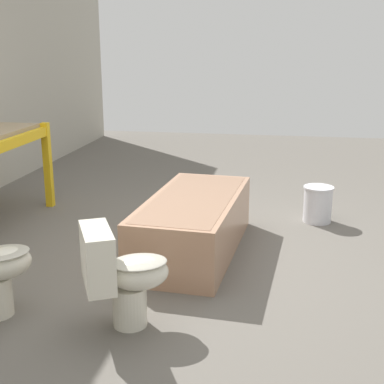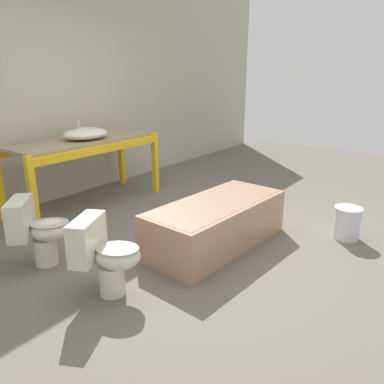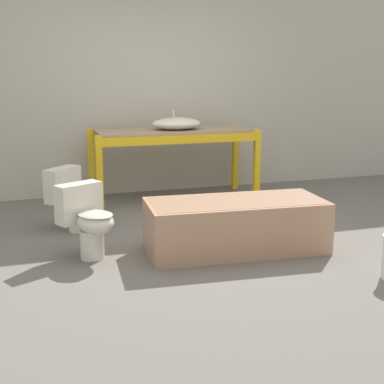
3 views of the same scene
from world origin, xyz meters
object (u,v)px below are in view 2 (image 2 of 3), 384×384
at_px(sink_basin, 86,134).
at_px(bucket_white, 347,222).
at_px(toilet_near, 38,229).
at_px(bathtub_main, 217,220).
at_px(toilet_far, 105,254).

relative_size(sink_basin, bucket_white, 1.73).
relative_size(toilet_near, bucket_white, 1.83).
xyz_separation_m(sink_basin, bucket_white, (0.88, -2.97, -0.75)).
distance_m(bathtub_main, toilet_far, 1.26).
distance_m(sink_basin, toilet_far, 2.25).
relative_size(toilet_near, toilet_far, 1.00).
bearing_deg(toilet_near, bathtub_main, -84.48).
relative_size(sink_basin, bathtub_main, 0.37).
xyz_separation_m(sink_basin, toilet_far, (-1.28, -1.76, -0.59)).
distance_m(sink_basin, bucket_white, 3.19).
xyz_separation_m(bathtub_main, bucket_white, (0.92, -1.01, -0.08)).
height_order(toilet_far, bucket_white, toilet_far).
height_order(sink_basin, toilet_far, sink_basin).
xyz_separation_m(toilet_near, toilet_far, (0.04, -0.83, 0.00)).
bearing_deg(bucket_white, toilet_far, 150.60).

